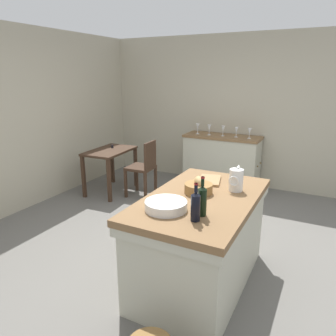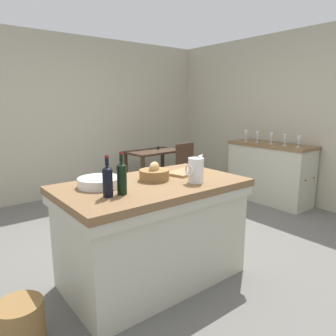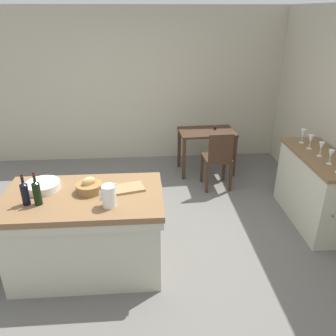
# 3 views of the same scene
# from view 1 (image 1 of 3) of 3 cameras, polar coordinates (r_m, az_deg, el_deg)

# --- Properties ---
(ground_plane) EXTENTS (6.76, 6.76, 0.00)m
(ground_plane) POSITION_cam_1_polar(r_m,az_deg,el_deg) (3.84, 2.24, -13.92)
(ground_plane) COLOR #66635E
(wall_back) EXTENTS (5.32, 0.12, 2.60)m
(wall_back) POSITION_cam_1_polar(r_m,az_deg,el_deg) (5.04, -25.70, 7.53)
(wall_back) COLOR #B2AA93
(wall_back) RESTS_ON ground
(wall_right) EXTENTS (0.12, 5.20, 2.60)m
(wall_right) POSITION_cam_1_polar(r_m,az_deg,el_deg) (5.81, 13.49, 9.66)
(wall_right) COLOR #B2AA93
(wall_right) RESTS_ON ground
(island_table) EXTENTS (1.56, 0.91, 0.88)m
(island_table) POSITION_cam_1_polar(r_m,az_deg,el_deg) (3.06, 5.82, -12.17)
(island_table) COLOR brown
(island_table) RESTS_ON ground
(side_cabinet) EXTENTS (0.52, 1.32, 0.92)m
(side_cabinet) POSITION_cam_1_polar(r_m,az_deg,el_deg) (5.72, 9.48, 1.22)
(side_cabinet) COLOR brown
(side_cabinet) RESTS_ON ground
(writing_desk) EXTENTS (0.93, 0.61, 0.78)m
(writing_desk) POSITION_cam_1_polar(r_m,az_deg,el_deg) (5.43, -10.27, 1.99)
(writing_desk) COLOR #3D281C
(writing_desk) RESTS_ON ground
(wooden_chair) EXTENTS (0.42, 0.42, 0.92)m
(wooden_chair) POSITION_cam_1_polar(r_m,az_deg,el_deg) (5.17, -4.35, 0.28)
(wooden_chair) COLOR #3D281C
(wooden_chair) RESTS_ON ground
(pitcher) EXTENTS (0.17, 0.13, 0.25)m
(pitcher) POSITION_cam_1_polar(r_m,az_deg,el_deg) (3.04, 12.02, -2.06)
(pitcher) COLOR white
(pitcher) RESTS_ON island_table
(wash_bowl) EXTENTS (0.34, 0.34, 0.07)m
(wash_bowl) POSITION_cam_1_polar(r_m,az_deg,el_deg) (2.59, -0.37, -6.69)
(wash_bowl) COLOR white
(wash_bowl) RESTS_ON island_table
(bread_basket) EXTENTS (0.26, 0.26, 0.16)m
(bread_basket) POSITION_cam_1_polar(r_m,az_deg,el_deg) (2.95, 5.46, -3.46)
(bread_basket) COLOR olive
(bread_basket) RESTS_ON island_table
(cutting_board) EXTENTS (0.37, 0.28, 0.02)m
(cutting_board) POSITION_cam_1_polar(r_m,az_deg,el_deg) (3.29, 7.46, -2.16)
(cutting_board) COLOR #99754C
(cutting_board) RESTS_ON island_table
(wine_bottle_dark) EXTENTS (0.07, 0.07, 0.31)m
(wine_bottle_dark) POSITION_cam_1_polar(r_m,az_deg,el_deg) (2.47, 6.09, -5.68)
(wine_bottle_dark) COLOR black
(wine_bottle_dark) RESTS_ON island_table
(wine_bottle_amber) EXTENTS (0.07, 0.07, 0.30)m
(wine_bottle_amber) POSITION_cam_1_polar(r_m,az_deg,el_deg) (2.38, 4.93, -6.69)
(wine_bottle_amber) COLOR black
(wine_bottle_amber) RESTS_ON island_table
(wine_glass_far_left) EXTENTS (0.07, 0.07, 0.17)m
(wine_glass_far_left) POSITION_cam_1_polar(r_m,az_deg,el_deg) (5.42, 14.31, 6.33)
(wine_glass_far_left) COLOR white
(wine_glass_far_left) RESTS_ON side_cabinet
(wine_glass_left) EXTENTS (0.07, 0.07, 0.17)m
(wine_glass_left) POSITION_cam_1_polar(r_m,az_deg,el_deg) (5.49, 12.08, 6.60)
(wine_glass_left) COLOR white
(wine_glass_left) RESTS_ON side_cabinet
(wine_glass_middle) EXTENTS (0.07, 0.07, 0.18)m
(wine_glass_middle) POSITION_cam_1_polar(r_m,az_deg,el_deg) (5.56, 9.79, 6.88)
(wine_glass_middle) COLOR white
(wine_glass_middle) RESTS_ON side_cabinet
(wine_glass_right) EXTENTS (0.07, 0.07, 0.18)m
(wine_glass_right) POSITION_cam_1_polar(r_m,az_deg,el_deg) (5.62, 7.36, 7.11)
(wine_glass_right) COLOR white
(wine_glass_right) RESTS_ON side_cabinet
(wine_glass_far_right) EXTENTS (0.07, 0.07, 0.19)m
(wine_glass_far_right) POSITION_cam_1_polar(r_m,az_deg,el_deg) (5.69, 5.32, 7.32)
(wine_glass_far_right) COLOR white
(wine_glass_far_right) RESTS_ON side_cabinet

